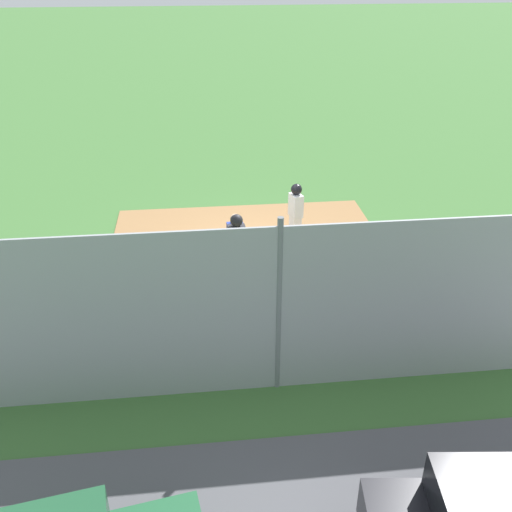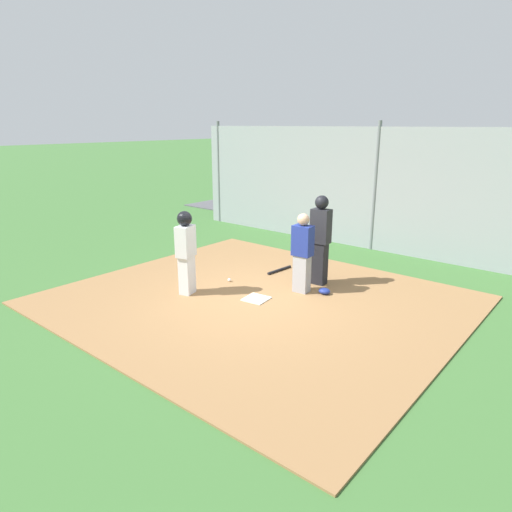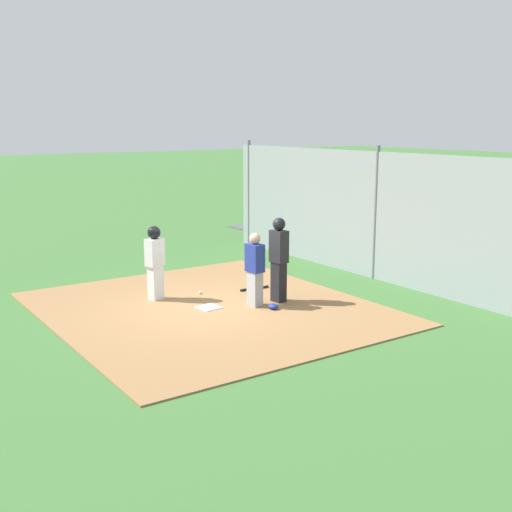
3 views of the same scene
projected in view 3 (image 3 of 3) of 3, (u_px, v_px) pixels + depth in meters
ground_plane at (209, 309)px, 13.51m from camera, size 140.00×140.00×0.00m
dirt_infield at (209, 309)px, 13.51m from camera, size 7.20×6.40×0.03m
home_plate at (209, 307)px, 13.50m from camera, size 0.49×0.49×0.02m
catcher at (255, 269)px, 13.49m from camera, size 0.40×0.29×1.59m
umpire at (279, 257)px, 13.79m from camera, size 0.40×0.29×1.87m
runner at (155, 258)px, 13.98m from camera, size 0.36×0.44×1.65m
baseball_bat at (255, 288)px, 14.97m from camera, size 0.12×0.75×0.06m
catcher_mask at (273, 306)px, 13.40m from camera, size 0.24×0.20×0.12m
baseball at (200, 292)px, 14.60m from camera, size 0.07×0.07×0.07m
backstop_fence at (376, 216)px, 15.87m from camera, size 12.00×0.10×3.35m
parking_lot at (469, 259)px, 18.33m from camera, size 18.00×5.20×0.04m
parked_car_dark at (400, 227)px, 20.34m from camera, size 4.36×2.23×1.28m
parked_car_white at (330, 215)px, 23.05m from camera, size 4.29×2.06×1.28m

